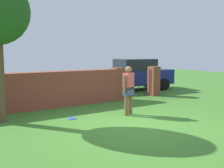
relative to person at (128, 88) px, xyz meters
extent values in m
plane|color=#3D7528|center=(-0.60, -1.15, -0.90)|extent=(40.00, 40.00, 0.00)
cube|color=brown|center=(-2.10, 2.51, -0.22)|extent=(6.51, 0.50, 1.36)
cylinder|color=brown|center=(0.10, 0.04, -0.47)|extent=(0.14, 0.14, 0.85)
cylinder|color=brown|center=(-0.10, -0.04, -0.47)|extent=(0.14, 0.14, 0.85)
cube|color=#3F4C72|center=(0.00, 0.00, -0.10)|extent=(0.41, 0.33, 0.28)
cube|color=#CC4C4C|center=(0.00, 0.00, 0.23)|extent=(0.41, 0.33, 0.55)
sphere|color=brown|center=(0.00, 0.00, 0.61)|extent=(0.22, 0.22, 0.22)
cylinder|color=brown|center=(0.21, 0.07, 0.15)|extent=(0.09, 0.09, 0.58)
cylinder|color=brown|center=(-0.21, -0.07, 0.15)|extent=(0.09, 0.09, 0.58)
cube|color=brown|center=(1.26, 2.51, -0.20)|extent=(0.44, 0.44, 1.40)
cube|color=brown|center=(3.37, 2.51, -0.20)|extent=(0.44, 0.44, 1.40)
cylinder|color=black|center=(1.53, 2.51, -0.25)|extent=(0.04, 0.04, 1.30)
cylinder|color=black|center=(1.84, 2.51, -0.25)|extent=(0.04, 0.04, 1.30)
cylinder|color=black|center=(2.16, 2.51, -0.25)|extent=(0.04, 0.04, 1.30)
cylinder|color=black|center=(2.47, 2.51, -0.25)|extent=(0.04, 0.04, 1.30)
cylinder|color=black|center=(2.78, 2.51, -0.25)|extent=(0.04, 0.04, 1.30)
cylinder|color=black|center=(3.10, 2.51, -0.25)|extent=(0.04, 0.04, 1.30)
cube|color=navy|center=(3.71, 4.45, -0.18)|extent=(4.33, 2.04, 0.80)
cube|color=#1E2328|center=(3.71, 4.45, 0.52)|extent=(2.12, 1.66, 0.60)
cylinder|color=black|center=(2.28, 3.72, -0.58)|extent=(0.66, 0.27, 0.64)
cylinder|color=black|center=(2.42, 5.41, -0.58)|extent=(0.66, 0.27, 0.64)
cylinder|color=black|center=(5.00, 3.50, -0.58)|extent=(0.66, 0.27, 0.64)
cylinder|color=black|center=(5.14, 5.19, -0.58)|extent=(0.66, 0.27, 0.64)
cylinder|color=blue|center=(-1.78, 0.55, -0.89)|extent=(0.27, 0.27, 0.02)
camera|label=1|loc=(-4.90, -6.65, 1.15)|focal=40.71mm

